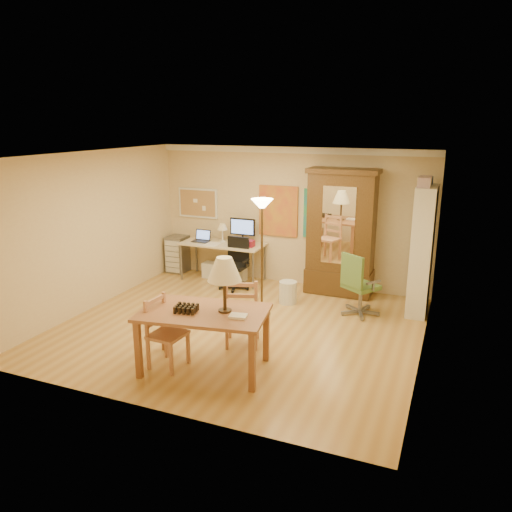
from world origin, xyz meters
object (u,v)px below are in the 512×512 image
at_px(office_chair_black, 235,275).
at_px(office_chair_green, 359,298).
at_px(dining_table, 211,300).
at_px(armoire, 341,240).
at_px(bookshelf, 422,251).
at_px(computer_desk, 225,257).

relative_size(office_chair_black, office_chair_green, 0.93).
bearing_deg(office_chair_black, dining_table, -70.58).
height_order(dining_table, office_chair_green, dining_table).
bearing_deg(office_chair_green, dining_table, -118.08).
bearing_deg(office_chair_black, armoire, 15.27).
height_order(office_chair_black, armoire, armoire).
distance_m(office_chair_black, bookshelf, 3.51).
xyz_separation_m(computer_desk, armoire, (2.36, 0.08, 0.55)).
height_order(office_chair_black, bookshelf, bookshelf).
xyz_separation_m(office_chair_black, bookshelf, (3.41, 0.09, 0.81)).
distance_m(dining_table, computer_desk, 3.88).
distance_m(computer_desk, bookshelf, 3.89).
relative_size(dining_table, office_chair_black, 1.77).
xyz_separation_m(dining_table, office_chair_black, (-1.09, 3.09, -0.71)).
bearing_deg(dining_table, office_chair_black, 109.42).
xyz_separation_m(dining_table, armoire, (0.85, 3.62, 0.05)).
bearing_deg(armoire, bookshelf, -16.64).
distance_m(computer_desk, armoire, 2.42).
relative_size(dining_table, bookshelf, 0.82).
bearing_deg(office_chair_black, bookshelf, 1.49).
distance_m(office_chair_green, bookshelf, 1.32).
xyz_separation_m(office_chair_green, armoire, (-0.56, 0.98, 0.74)).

